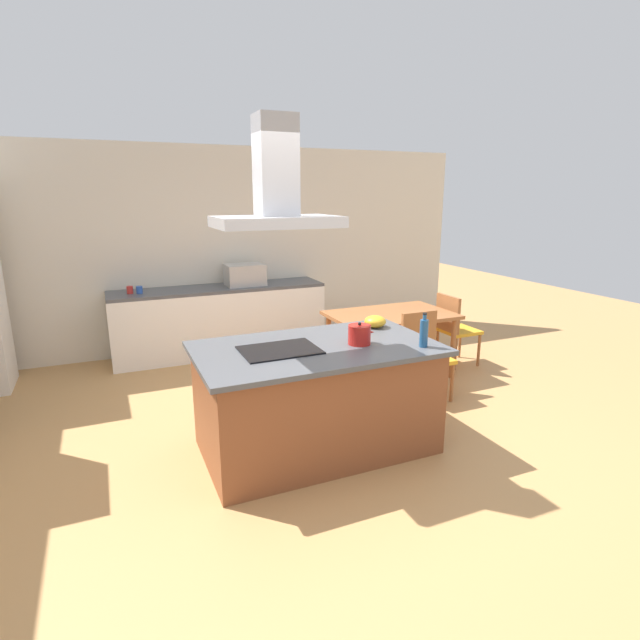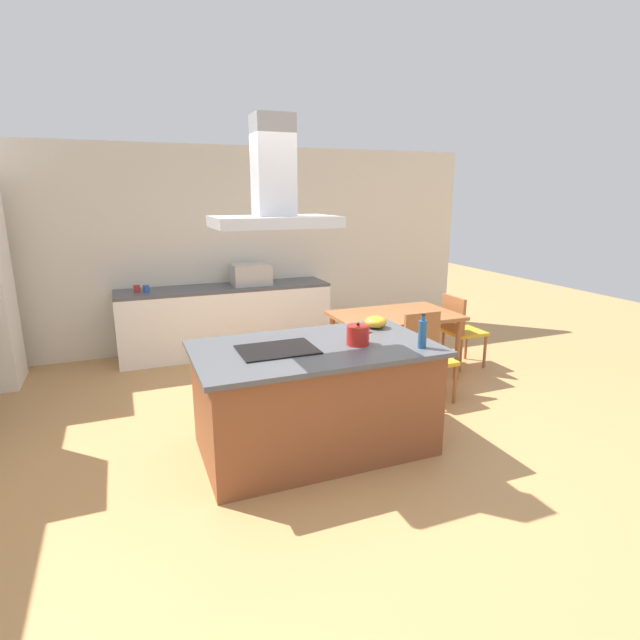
{
  "view_description": "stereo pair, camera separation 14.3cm",
  "coord_description": "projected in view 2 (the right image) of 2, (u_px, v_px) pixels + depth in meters",
  "views": [
    {
      "loc": [
        -1.51,
        -3.5,
        2.09
      ],
      "look_at": [
        0.21,
        0.4,
        1.0
      ],
      "focal_mm": 27.86,
      "sensor_mm": 36.0,
      "label": 1
    },
    {
      "loc": [
        -1.38,
        -3.56,
        2.09
      ],
      "look_at": [
        0.21,
        0.4,
        1.0
      ],
      "focal_mm": 27.86,
      "sensor_mm": 36.0,
      "label": 2
    }
  ],
  "objects": [
    {
      "name": "ground",
      "position": [
        267.0,
        385.0,
        5.57
      ],
      "size": [
        16.0,
        16.0,
        0.0
      ],
      "primitive_type": "plane",
      "color": "tan"
    },
    {
      "name": "wall_back",
      "position": [
        229.0,
        249.0,
        6.8
      ],
      "size": [
        7.2,
        0.1,
        2.7
      ],
      "primitive_type": "cube",
      "color": "beige",
      "rests_on": "ground"
    },
    {
      "name": "kitchen_island",
      "position": [
        315.0,
        397.0,
        4.1
      ],
      "size": [
        1.94,
        1.13,
        0.9
      ],
      "color": "brown",
      "rests_on": "ground"
    },
    {
      "name": "cooktop",
      "position": [
        277.0,
        350.0,
        3.88
      ],
      "size": [
        0.6,
        0.44,
        0.01
      ],
      "primitive_type": "cube",
      "color": "black",
      "rests_on": "kitchen_island"
    },
    {
      "name": "tea_kettle",
      "position": [
        358.0,
        335.0,
        4.01
      ],
      "size": [
        0.24,
        0.18,
        0.18
      ],
      "color": "#B21E19",
      "rests_on": "kitchen_island"
    },
    {
      "name": "olive_oil_bottle",
      "position": [
        423.0,
        333.0,
        3.91
      ],
      "size": [
        0.07,
        0.07,
        0.28
      ],
      "color": "navy",
      "rests_on": "kitchen_island"
    },
    {
      "name": "mixing_bowl",
      "position": [
        376.0,
        322.0,
        4.52
      ],
      "size": [
        0.2,
        0.2,
        0.11
      ],
      "primitive_type": "ellipsoid",
      "color": "gold",
      "rests_on": "kitchen_island"
    },
    {
      "name": "back_counter",
      "position": [
        227.0,
        319.0,
        6.64
      ],
      "size": [
        2.75,
        0.62,
        0.9
      ],
      "color": "white",
      "rests_on": "ground"
    },
    {
      "name": "countertop_microwave",
      "position": [
        251.0,
        274.0,
        6.62
      ],
      "size": [
        0.5,
        0.38,
        0.28
      ],
      "primitive_type": "cube",
      "color": "#B2AFAA",
      "rests_on": "back_counter"
    },
    {
      "name": "coffee_mug_red",
      "position": [
        137.0,
        289.0,
        6.13
      ],
      "size": [
        0.08,
        0.08,
        0.09
      ],
      "primitive_type": "cylinder",
      "color": "red",
      "rests_on": "back_counter"
    },
    {
      "name": "coffee_mug_blue",
      "position": [
        146.0,
        289.0,
        6.13
      ],
      "size": [
        0.08,
        0.08,
        0.09
      ],
      "primitive_type": "cylinder",
      "color": "#2D56B2",
      "rests_on": "back_counter"
    },
    {
      "name": "dining_table",
      "position": [
        395.0,
        321.0,
        5.7
      ],
      "size": [
        1.4,
        0.9,
        0.75
      ],
      "color": "#995B33",
      "rests_on": "ground"
    },
    {
      "name": "chair_at_right_end",
      "position": [
        459.0,
        326.0,
        6.07
      ],
      "size": [
        0.42,
        0.42,
        0.89
      ],
      "color": "gold",
      "rests_on": "ground"
    },
    {
      "name": "chair_facing_island",
      "position": [
        427.0,
        351.0,
        5.14
      ],
      "size": [
        0.42,
        0.42,
        0.89
      ],
      "color": "gold",
      "rests_on": "ground"
    },
    {
      "name": "range_hood",
      "position": [
        274.0,
        192.0,
        3.58
      ],
      "size": [
        0.9,
        0.55,
        0.78
      ],
      "color": "#ADADB2"
    }
  ]
}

